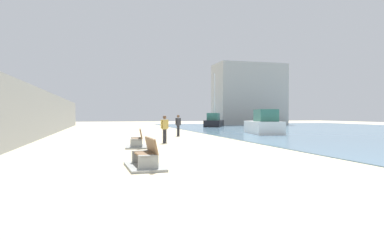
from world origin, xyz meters
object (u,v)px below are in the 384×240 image
at_px(person_walking, 178,124).
at_px(bench_near, 145,161).
at_px(boat_far_left, 214,121).
at_px(person_standing, 165,127).
at_px(bench_far, 137,143).
at_px(boat_distant, 264,125).

bearing_deg(person_walking, bench_near, -106.73).
bearing_deg(person_walking, boat_far_left, 63.10).
height_order(person_walking, person_standing, person_walking).
relative_size(person_standing, boat_far_left, 0.22).
bearing_deg(boat_far_left, person_standing, -115.34).
xyz_separation_m(bench_far, boat_distant, (12.27, 9.37, 0.60)).
xyz_separation_m(bench_near, boat_far_left, (14.15, 34.09, 0.53)).
bearing_deg(person_standing, bench_far, -130.04).
relative_size(person_standing, boat_distant, 0.28).
bearing_deg(bench_near, boat_far_left, 67.46).
distance_m(person_walking, person_standing, 6.46).
xyz_separation_m(bench_near, boat_distant, (12.71, 16.26, 0.60)).
bearing_deg(person_walking, boat_distant, 7.33).
distance_m(bench_near, boat_distant, 20.65).
distance_m(bench_far, boat_distant, 15.45).
bearing_deg(person_standing, boat_far_left, 64.66).
bearing_deg(person_walking, bench_far, -116.42).
bearing_deg(bench_far, person_standing, 49.96).
height_order(bench_far, person_walking, person_walking).
bearing_deg(bench_far, boat_far_left, 63.25).
bearing_deg(boat_distant, bench_far, -142.64).
xyz_separation_m(bench_far, person_standing, (1.90, 2.26, 0.75)).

